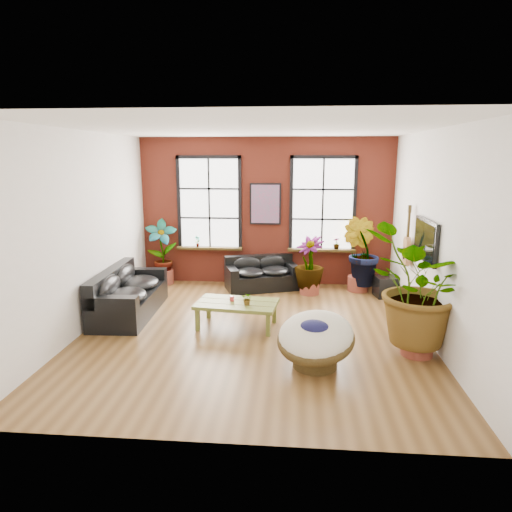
{
  "coord_description": "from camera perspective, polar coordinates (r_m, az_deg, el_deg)",
  "views": [
    {
      "loc": [
        0.71,
        -7.61,
        3.06
      ],
      "look_at": [
        0.0,
        0.6,
        1.25
      ],
      "focal_mm": 32.0,
      "sensor_mm": 36.0,
      "label": 1
    }
  ],
  "objects": [
    {
      "name": "tv_wall_unit",
      "position": [
        8.64,
        19.78,
        1.53
      ],
      "size": [
        0.13,
        1.86,
        1.2
      ],
      "color": "black",
      "rests_on": "room"
    },
    {
      "name": "pot_mid",
      "position": [
        10.41,
        6.69,
        -3.88
      ],
      "size": [
        0.55,
        0.55,
        0.32
      ],
      "rotation": [
        0.0,
        0.0,
        0.34
      ],
      "color": "brown",
      "rests_on": "ground"
    },
    {
      "name": "coffee_table",
      "position": [
        8.34,
        -2.42,
        -6.14
      ],
      "size": [
        1.53,
        0.99,
        0.56
      ],
      "rotation": [
        0.0,
        0.0,
        -0.12
      ],
      "color": "#576223",
      "rests_on": "ground"
    },
    {
      "name": "pot_back_left",
      "position": [
        11.4,
        -11.44,
        -2.54
      ],
      "size": [
        0.61,
        0.61,
        0.35
      ],
      "rotation": [
        0.0,
        0.0,
        -0.36
      ],
      "color": "brown",
      "rests_on": "ground"
    },
    {
      "name": "room",
      "position": [
        7.9,
        -0.28,
        2.82
      ],
      "size": [
        6.04,
        6.54,
        3.54
      ],
      "color": "brown",
      "rests_on": "ground"
    },
    {
      "name": "floor_plant_mid",
      "position": [
        10.29,
        6.68,
        -0.81
      ],
      "size": [
        0.92,
        0.92,
        1.17
      ],
      "primitive_type": "imported",
      "rotation": [
        0.0,
        0.0,
        5.61
      ],
      "color": "#1F4713",
      "rests_on": "ground"
    },
    {
      "name": "floor_plant_right_wall",
      "position": [
        7.36,
        19.81,
        -3.79
      ],
      "size": [
        2.18,
        2.23,
        1.88
      ],
      "primitive_type": "imported",
      "rotation": [
        0.0,
        0.0,
        4.09
      ],
      "color": "#1F4713",
      "rests_on": "ground"
    },
    {
      "name": "media_box",
      "position": [
        10.55,
        16.13,
        -3.69
      ],
      "size": [
        0.62,
        0.54,
        0.46
      ],
      "rotation": [
        0.0,
        0.0,
        0.17
      ],
      "color": "black",
      "rests_on": "ground"
    },
    {
      "name": "papasan_chair",
      "position": [
        6.85,
        7.46,
        -10.19
      ],
      "size": [
        1.45,
        1.45,
        0.86
      ],
      "rotation": [
        0.0,
        0.0,
        -0.33
      ],
      "color": "#453518",
      "rests_on": "ground"
    },
    {
      "name": "floor_plant_back_left",
      "position": [
        11.24,
        -11.71,
        0.87
      ],
      "size": [
        0.85,
        0.67,
        1.43
      ],
      "primitive_type": "imported",
      "rotation": [
        0.0,
        0.0,
        0.23
      ],
      "color": "#1F4713",
      "rests_on": "ground"
    },
    {
      "name": "poster",
      "position": [
        10.87,
        1.18,
        6.52
      ],
      "size": [
        0.74,
        0.06,
        0.98
      ],
      "color": "black",
      "rests_on": "room"
    },
    {
      "name": "floor_plant_back_right",
      "position": [
        10.67,
        12.96,
        0.5
      ],
      "size": [
        1.09,
        1.06,
        1.54
      ],
      "primitive_type": "imported",
      "rotation": [
        0.0,
        0.0,
        2.5
      ],
      "color": "#1F4713",
      "rests_on": "ground"
    },
    {
      "name": "sofa_back",
      "position": [
        10.73,
        0.67,
        -2.29
      ],
      "size": [
        1.82,
        1.3,
        0.76
      ],
      "rotation": [
        0.0,
        0.0,
        0.34
      ],
      "color": "black",
      "rests_on": "ground"
    },
    {
      "name": "pot_back_right",
      "position": [
        10.84,
        12.62,
        -3.37
      ],
      "size": [
        0.59,
        0.59,
        0.34
      ],
      "rotation": [
        0.0,
        0.0,
        -0.28
      ],
      "color": "brown",
      "rests_on": "ground"
    },
    {
      "name": "sofa_left",
      "position": [
        9.34,
        -15.85,
        -4.6
      ],
      "size": [
        1.04,
        2.3,
        0.9
      ],
      "rotation": [
        0.0,
        0.0,
        1.61
      ],
      "color": "black",
      "rests_on": "ground"
    },
    {
      "name": "pot_right_wall",
      "position": [
        7.7,
        19.49,
        -10.31
      ],
      "size": [
        0.62,
        0.62,
        0.36
      ],
      "rotation": [
        0.0,
        0.0,
        -0.32
      ],
      "color": "brown",
      "rests_on": "ground"
    },
    {
      "name": "sill_plant_left",
      "position": [
        11.18,
        -7.34,
        1.84
      ],
      "size": [
        0.17,
        0.17,
        0.27
      ],
      "primitive_type": "imported",
      "rotation": [
        0.0,
        0.0,
        0.79
      ],
      "color": "#1F4713",
      "rests_on": "room"
    },
    {
      "name": "table_plant",
      "position": [
        8.14,
        -1.07,
        -5.37
      ],
      "size": [
        0.25,
        0.23,
        0.23
      ],
      "primitive_type": "imported",
      "rotation": [
        0.0,
        0.0,
        -0.3
      ],
      "color": "#1F4713",
      "rests_on": "coffee_table"
    },
    {
      "name": "sill_plant_right",
      "position": [
        10.97,
        10.03,
        1.56
      ],
      "size": [
        0.19,
        0.19,
        0.27
      ],
      "primitive_type": "imported",
      "rotation": [
        0.0,
        0.0,
        3.49
      ],
      "color": "#1F4713",
      "rests_on": "room"
    }
  ]
}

